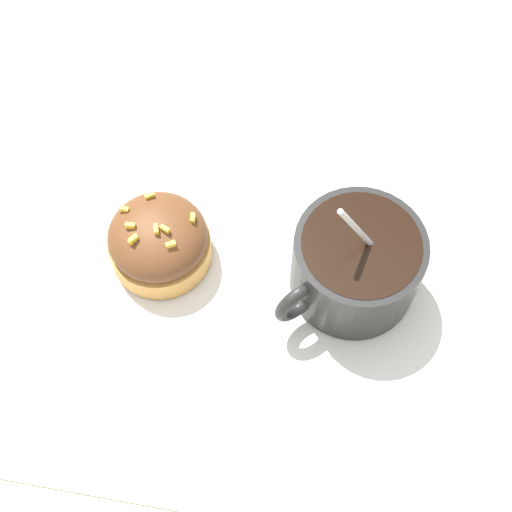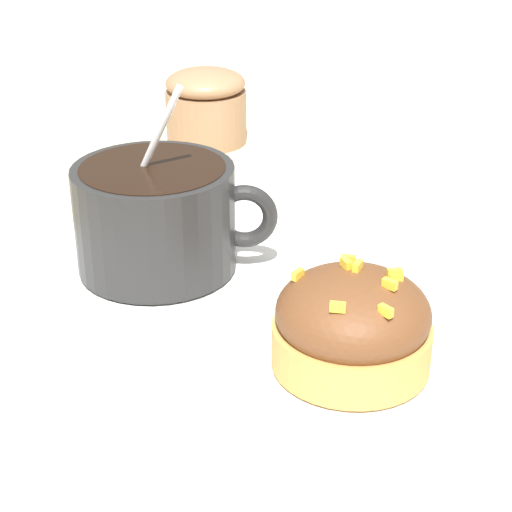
{
  "view_description": "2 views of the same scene",
  "coord_description": "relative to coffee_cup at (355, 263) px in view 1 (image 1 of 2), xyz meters",
  "views": [
    {
      "loc": [
        0.03,
        -0.23,
        0.5
      ],
      "look_at": [
        0.0,
        0.01,
        0.03
      ],
      "focal_mm": 50.0,
      "sensor_mm": 36.0,
      "label": 1
    },
    {
      "loc": [
        -0.28,
        0.3,
        0.24
      ],
      "look_at": [
        -0.0,
        0.01,
        0.03
      ],
      "focal_mm": 60.0,
      "sensor_mm": 36.0,
      "label": 2
    }
  ],
  "objects": [
    {
      "name": "paper_napkin",
      "position": [
        -0.07,
        -0.01,
        -0.04
      ],
      "size": [
        0.35,
        0.36,
        0.0
      ],
      "color": "white",
      "rests_on": "ground_plane"
    },
    {
      "name": "ground_plane",
      "position": [
        -0.07,
        -0.01,
        -0.04
      ],
      "size": [
        3.0,
        3.0,
        0.0
      ],
      "primitive_type": "plane",
      "color": "#C6B793"
    },
    {
      "name": "frosted_pastry",
      "position": [
        -0.15,
        0.01,
        -0.01
      ],
      "size": [
        0.08,
        0.08,
        0.05
      ],
      "color": "#D19347",
      "rests_on": "paper_napkin"
    },
    {
      "name": "coffee_cup",
      "position": [
        0.0,
        0.0,
        0.0
      ],
      "size": [
        0.1,
        0.1,
        0.11
      ],
      "color": "black",
      "rests_on": "paper_napkin"
    }
  ]
}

